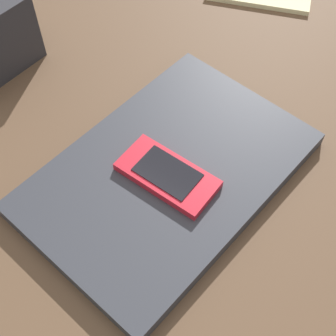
{
  "coord_description": "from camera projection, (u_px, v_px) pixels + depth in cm",
  "views": [
    {
      "loc": [
        25.67,
        21.24,
        52.24
      ],
      "look_at": [
        -1.17,
        2.05,
        5.0
      ],
      "focal_mm": 51.15,
      "sensor_mm": 36.0,
      "label": 1
    }
  ],
  "objects": [
    {
      "name": "desk_surface",
      "position": [
        150.0,
        182.0,
        0.61
      ],
      "size": [
        120.0,
        80.0,
        3.0
      ],
      "primitive_type": "cube",
      "color": "brown",
      "rests_on": "ground"
    },
    {
      "name": "laptop_closed",
      "position": [
        168.0,
        173.0,
        0.58
      ],
      "size": [
        36.62,
        26.44,
        1.98
      ],
      "primitive_type": "cube",
      "rotation": [
        0.0,
        0.0,
        -0.11
      ],
      "color": "#33353D",
      "rests_on": "desk_surface"
    },
    {
      "name": "cell_phone_on_laptop",
      "position": [
        167.0,
        175.0,
        0.56
      ],
      "size": [
        6.04,
        11.98,
        1.19
      ],
      "color": "red",
      "rests_on": "laptop_closed"
    }
  ]
}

